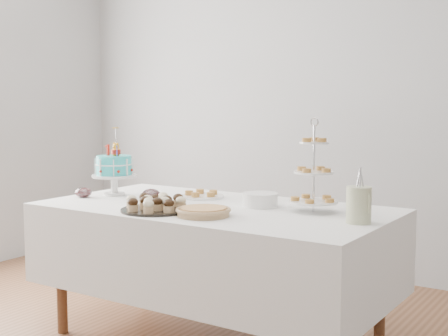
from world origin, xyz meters
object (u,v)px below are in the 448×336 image
Objects in this scene: birthday_cake at (114,177)px; pie at (203,211)px; plate_stack at (260,200)px; jam_bowl_a at (83,193)px; jam_bowl_b at (151,194)px; tiered_stand at (314,173)px; pastry_plate at (202,195)px; table at (214,247)px; cupcake_tray at (156,203)px; utensil_pitcher at (359,203)px.

pie is at bearing -15.21° from birthday_cake.
plate_stack reaches higher than jam_bowl_a.
jam_bowl_b reaches higher than pie.
birthday_cake reaches higher than plate_stack.
jam_bowl_b is (-0.98, -0.14, -0.17)m from tiered_stand.
jam_bowl_b is at bearing -132.20° from pastry_plate.
table is at bearing -165.90° from tiered_stand.
birthday_cake is (-0.74, 0.00, 0.34)m from table.
jam_bowl_a is (-0.10, -0.17, -0.09)m from birthday_cake.
birthday_cake is at bearing -172.83° from plate_stack.
cupcake_tray is 0.68m from jam_bowl_a.
plate_stack is at bearing -11.57° from pastry_plate.
plate_stack reaches higher than pie.
cupcake_tray is (-0.17, -0.29, 0.27)m from table.
jam_bowl_b is 1.29m from utensil_pitcher.
table is 0.39m from pie.
birthday_cake is 0.97m from plate_stack.
cupcake_tray is at bearing -46.28° from jam_bowl_b.
jam_bowl_b is at bearing 133.72° from cupcake_tray.
jam_bowl_a is (-0.84, -0.16, 0.26)m from table.
utensil_pitcher reaches higher than jam_bowl_a.
jam_bowl_a is (-0.67, 0.13, -0.01)m from cupcake_tray.
birthday_cake is 0.65m from cupcake_tray.
pastry_plate is (-0.24, 0.22, 0.24)m from table.
birthday_cake reaches higher than jam_bowl_a.
jam_bowl_b is (-0.57, 0.27, 0.01)m from pie.
birthday_cake reaches higher than table.
pie reaches higher than pastry_plate.
cupcake_tray reaches higher than table.
table is at bearing -161.23° from utensil_pitcher.
utensil_pitcher is (1.28, -0.02, 0.06)m from jam_bowl_b.
pastry_plate is at bearing 97.87° from cupcake_tray.
pie is 1.43× the size of plate_stack.
birthday_cake is 3.84× the size of jam_bowl_b.
plate_stack is at bearing -173.05° from utensil_pitcher.
cupcake_tray is at bearing -148.56° from tiered_stand.
plate_stack is at bearing 9.93° from birthday_cake.
cupcake_tray reaches higher than jam_bowl_a.
utensil_pitcher is at bearing -27.13° from tiered_stand.
birthday_cake is 1.49× the size of pie.
jam_bowl_a is 0.38× the size of utensil_pitcher.
tiered_stand reaches higher than pastry_plate.
table is 17.78× the size of jam_bowl_b.
utensil_pitcher is (0.72, 0.25, 0.07)m from pie.
pastry_plate is at bearing 126.15° from pie.
pie is at bearing -103.33° from plate_stack.
tiered_stand is (1.28, 0.13, 0.09)m from birthday_cake.
plate_stack is (0.22, 0.12, 0.27)m from table.
pie is at bearing 3.27° from cupcake_tray.
birthday_cake reaches higher than jam_bowl_b.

